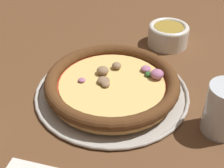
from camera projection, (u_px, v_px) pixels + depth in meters
name	position (u px, v px, depth m)	size (l,w,h in m)	color
ground_plane	(112.00, 93.00, 0.74)	(3.00, 3.00, 0.00)	brown
pizza_tray	(112.00, 92.00, 0.74)	(0.36, 0.36, 0.01)	#B7B2A8
pizza	(112.00, 83.00, 0.72)	(0.31, 0.31, 0.04)	tan
bowl_near	(168.00, 34.00, 0.91)	(0.12, 0.12, 0.06)	silver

